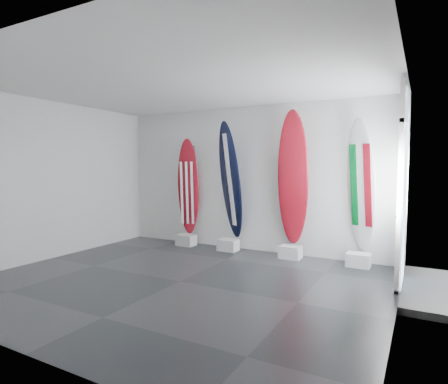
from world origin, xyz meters
The scene contains 16 objects.
floor centered at (0.00, 0.00, 0.00)m, with size 6.00×6.00×0.00m, color black.
ceiling centered at (0.00, 0.00, 3.00)m, with size 6.00×6.00×0.00m, color white.
wall_back centered at (0.00, 2.50, 1.50)m, with size 6.00×6.00×0.00m, color silver.
wall_front centered at (0.00, -2.50, 1.50)m, with size 6.00×6.00×0.00m, color silver.
wall_left centered at (-3.00, 0.00, 1.50)m, with size 5.00×5.00×0.00m, color silver.
wall_right centered at (3.00, 0.00, 1.50)m, with size 5.00×5.00×0.00m, color silver.
display_block_usa centered at (-1.38, 2.18, 0.12)m, with size 0.40×0.30×0.24m, color silver.
surfboard_usa centered at (-1.38, 2.28, 1.30)m, with size 0.48×0.08×2.14m, color maroon.
display_block_navy centered at (-0.31, 2.18, 0.12)m, with size 0.40×0.30×0.24m, color silver.
surfboard_navy centered at (-0.31, 2.28, 1.46)m, with size 0.56×0.08×2.48m, color black.
display_block_swiss centered at (1.03, 2.18, 0.12)m, with size 0.40×0.30×0.24m, color silver.
surfboard_swiss centered at (1.03, 2.28, 1.53)m, with size 0.59×0.08×2.60m, color maroon.
display_block_italy centered at (2.27, 2.18, 0.12)m, with size 0.40×0.30×0.24m, color silver.
surfboard_italy centered at (2.27, 2.28, 1.42)m, with size 0.54×0.08×2.38m, color white.
wall_outlet centered at (-2.45, 2.48, 0.35)m, with size 0.09×0.02×0.13m, color silver.
glass_door centered at (2.97, 1.55, 1.43)m, with size 0.12×1.16×2.85m, color white, non-canonical shape.
Camera 1 is at (3.23, -4.53, 1.76)m, focal length 29.52 mm.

